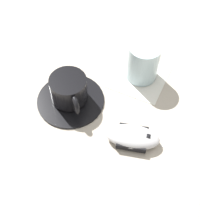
% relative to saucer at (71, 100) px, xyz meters
% --- Properties ---
extents(ground_plane, '(3.00, 3.00, 0.00)m').
position_rel_saucer_xyz_m(ground_plane, '(0.01, 0.05, -0.00)').
color(ground_plane, '#B2A899').
extents(saucer, '(0.15, 0.15, 0.01)m').
position_rel_saucer_xyz_m(saucer, '(0.00, 0.00, 0.00)').
color(saucer, black).
rests_on(saucer, ground).
extents(coffee_cup, '(0.10, 0.08, 0.06)m').
position_rel_saucer_xyz_m(coffee_cup, '(-0.00, -0.00, 0.03)').
color(coffee_cup, black).
rests_on(coffee_cup, saucer).
extents(computer_mouse, '(0.06, 0.11, 0.03)m').
position_rel_saucer_xyz_m(computer_mouse, '(0.07, 0.15, 0.01)').
color(computer_mouse, silver).
rests_on(computer_mouse, ground).
extents(mouse_cable, '(0.25, 0.10, 0.00)m').
position_rel_saucer_xyz_m(mouse_cable, '(0.17, 0.28, -0.00)').
color(mouse_cable, white).
rests_on(mouse_cable, ground).
extents(napkin_under_glass, '(0.14, 0.14, 0.00)m').
position_rel_saucer_xyz_m(napkin_under_glass, '(-0.11, 0.14, -0.00)').
color(napkin_under_glass, silver).
rests_on(napkin_under_glass, ground).
extents(drinking_glass, '(0.07, 0.07, 0.09)m').
position_rel_saucer_xyz_m(drinking_glass, '(-0.11, 0.14, 0.04)').
color(drinking_glass, silver).
rests_on(drinking_glass, napkin_under_glass).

